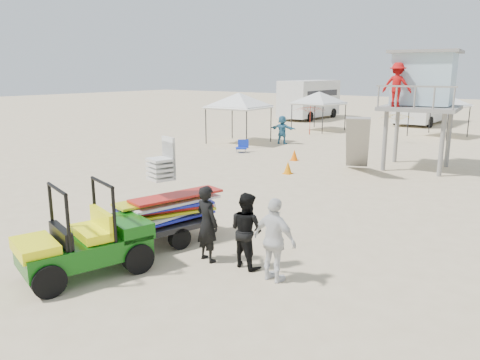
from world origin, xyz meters
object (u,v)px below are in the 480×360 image
Objects in this scene: man_left at (207,224)px; lifeguard_tower at (421,83)px; utility_cart at (82,234)px; surf_trailer at (167,205)px.

man_left is 13.12m from lifeguard_tower.
man_left is at bearing -92.57° from lifeguard_tower.
lifeguard_tower is (0.58, 12.83, 2.69)m from man_left.
utility_cart is 1.04× the size of surf_trailer.
utility_cart is 0.57× the size of lifeguard_tower.
man_left is (1.52, 2.03, -0.03)m from utility_cart.
lifeguard_tower is at bearing -80.94° from man_left.
surf_trailer reaches higher than man_left.
utility_cart is 2.54m from man_left.
man_left is at bearing 53.22° from utility_cart.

